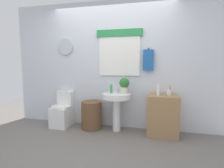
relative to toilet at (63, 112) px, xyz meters
name	(u,v)px	position (x,y,z in m)	size (l,w,h in m)	color
ground_plane	(95,149)	(1.03, -0.88, -0.29)	(8.00, 8.00, 0.00)	slate
back_wall	(112,65)	(1.03, 0.27, 1.02)	(4.40, 0.18, 2.60)	silver
toilet	(63,112)	(0.00, 0.00, 0.00)	(0.38, 0.51, 0.75)	white
laundry_hamper	(92,115)	(0.66, -0.03, -0.01)	(0.41, 0.41, 0.56)	brown
pedestal_sink	(117,102)	(1.19, -0.03, 0.29)	(0.55, 0.55, 0.75)	white
faucet	(118,90)	(1.19, 0.09, 0.51)	(0.03, 0.03, 0.10)	silver
wooden_cabinet	(163,115)	(2.07, -0.03, 0.09)	(0.55, 0.44, 0.76)	#9E754C
soap_bottle	(111,89)	(1.07, 0.02, 0.55)	(0.05, 0.05, 0.17)	green
potted_plant	(124,85)	(1.33, 0.03, 0.63)	(0.20, 0.20, 0.30)	beige
lotion_bottle	(158,90)	(1.97, -0.07, 0.57)	(0.05, 0.05, 0.20)	white
toothbrush_cup	(169,92)	(2.17, -0.01, 0.52)	(0.08, 0.08, 0.19)	silver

